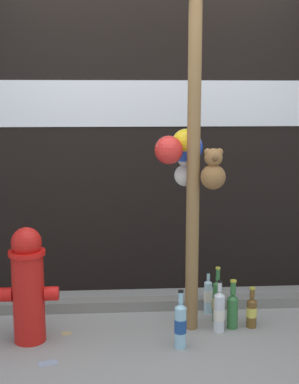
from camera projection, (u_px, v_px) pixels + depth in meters
ground_plane at (162, 356)px, 3.41m from camera, size 14.00×14.00×0.00m
building_wall at (148, 105)px, 4.43m from camera, size 10.00×0.21×3.08m
curb_strip at (153, 304)px, 4.17m from camera, size 8.00×0.12×0.08m
memorial_post at (191, 121)px, 3.62m from camera, size 0.48×0.38×2.61m
fire_hydrant at (28, 284)px, 3.56m from camera, size 0.40×0.24×0.78m
bottle_0 at (233, 309)px, 3.81m from camera, size 0.08×0.08×0.35m
bottle_1 at (219, 311)px, 3.75m from camera, size 0.08×0.08×0.37m
bottle_2 at (217, 300)px, 3.93m from camera, size 0.07×0.07×0.40m
bottle_3 at (180, 324)px, 3.50m from camera, size 0.08×0.08×0.39m
bottle_4 at (252, 311)px, 3.82m from camera, size 0.07×0.07×0.29m
bottle_5 at (208, 296)px, 4.07m from camera, size 0.06×0.06×0.32m
litter_1 at (67, 333)px, 3.74m from camera, size 0.07×0.05×0.01m
litter_2 at (48, 363)px, 3.32m from camera, size 0.13×0.10×0.01m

